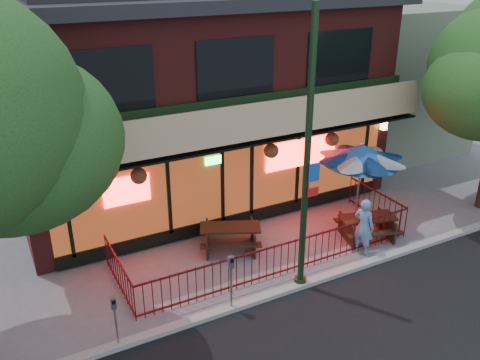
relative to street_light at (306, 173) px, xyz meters
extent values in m
plane|color=gray|center=(0.00, 0.40, -3.15)|extent=(80.00, 80.00, 0.00)
cube|color=#999993|center=(0.00, -0.10, -3.09)|extent=(80.00, 0.25, 0.12)
cube|color=maroon|center=(0.00, 7.60, 0.10)|extent=(12.00, 8.00, 6.50)
cube|color=#59230F|center=(0.00, 3.58, -1.50)|extent=(11.00, 0.06, 2.60)
cube|color=#FF0C0C|center=(2.30, 3.50, -1.05)|extent=(2.60, 0.04, 0.90)
cube|color=#FF0C0C|center=(-3.40, 3.50, -1.15)|extent=(1.30, 0.04, 0.80)
cube|color=tan|center=(0.00, 3.10, 0.40)|extent=(12.20, 1.33, 1.26)
cube|color=black|center=(-3.60, 3.58, 1.85)|extent=(2.40, 0.06, 1.60)
cube|color=black|center=(0.00, 3.58, 1.85)|extent=(2.40, 0.06, 1.60)
cube|color=black|center=(3.60, 3.58, 1.85)|extent=(2.40, 0.06, 1.60)
cube|color=black|center=(0.00, 3.55, -2.90)|extent=(11.00, 0.12, 0.40)
cube|color=#FFC672|center=(5.60, 3.42, -0.60)|extent=(0.18, 0.18, 0.32)
cube|color=slate|center=(9.00, 8.10, -0.15)|extent=(6.00, 7.00, 6.00)
cube|color=#420E10|center=(0.00, 0.60, -2.20)|extent=(8.40, 0.04, 0.04)
cube|color=#420E10|center=(0.00, 0.60, -3.03)|extent=(8.40, 0.04, 0.04)
cube|color=#420E10|center=(-4.20, 1.90, -2.20)|extent=(0.04, 2.60, 0.04)
cube|color=#420E10|center=(4.20, 1.90, -2.20)|extent=(0.04, 2.60, 0.04)
cylinder|color=#420E10|center=(0.00, 0.60, -2.65)|extent=(0.02, 0.02, 1.00)
cylinder|color=black|center=(0.00, 0.00, 0.35)|extent=(0.16, 0.16, 7.00)
cylinder|color=black|center=(0.00, 0.00, -3.05)|extent=(0.32, 0.32, 0.20)
cube|color=#194CB2|center=(0.12, -0.15, 0.05)|extent=(0.30, 0.02, 0.45)
cube|color=red|center=(0.12, -0.15, -0.45)|extent=(0.30, 0.02, 0.22)
cube|color=black|center=(-1.41, 2.72, -2.80)|extent=(0.57, 1.15, 0.71)
cube|color=black|center=(-0.19, 2.16, -2.80)|extent=(0.57, 1.15, 0.71)
cube|color=black|center=(-0.80, 2.44, -2.44)|extent=(1.86, 1.37, 0.06)
cube|color=black|center=(-1.02, 1.96, -2.73)|extent=(1.68, 0.96, 0.05)
cube|color=black|center=(-0.58, 2.92, -2.73)|extent=(1.68, 0.96, 0.05)
cube|color=#341F12|center=(2.51, 1.28, -2.81)|extent=(0.38, 1.16, 0.68)
cube|color=#341F12|center=(3.75, 0.93, -2.81)|extent=(0.38, 1.16, 0.68)
cube|color=#341F12|center=(3.13, 1.10, -2.47)|extent=(1.78, 1.11, 0.06)
cube|color=#341F12|center=(3.00, 0.62, -2.75)|extent=(1.66, 0.69, 0.05)
cube|color=#341F12|center=(3.27, 1.59, -2.75)|extent=(1.66, 0.69, 0.05)
cylinder|color=gray|center=(3.58, 2.14, -1.92)|extent=(0.06, 0.06, 2.45)
cone|color=#1C4D9A|center=(3.58, 2.14, -0.86)|extent=(2.34, 2.34, 0.61)
sphere|color=gray|center=(3.58, 2.14, -0.53)|extent=(0.11, 0.11, 0.11)
imported|color=#5E8CBD|center=(2.45, 0.50, -2.30)|extent=(0.59, 0.72, 1.70)
cylinder|color=gray|center=(-2.05, -0.08, -2.54)|extent=(0.06, 0.06, 1.22)
cube|color=gray|center=(-2.05, -0.08, -1.80)|extent=(0.14, 0.12, 0.31)
cube|color=black|center=(-2.05, -0.13, -1.73)|extent=(0.09, 0.01, 0.11)
cylinder|color=gray|center=(-4.81, -0.08, -2.62)|extent=(0.05, 0.05, 1.05)
cube|color=gray|center=(-4.81, -0.08, -1.98)|extent=(0.13, 0.11, 0.27)
cube|color=black|center=(-4.81, -0.13, -1.92)|extent=(0.08, 0.02, 0.10)
camera|label=1|loc=(-6.51, -8.99, 4.66)|focal=38.00mm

